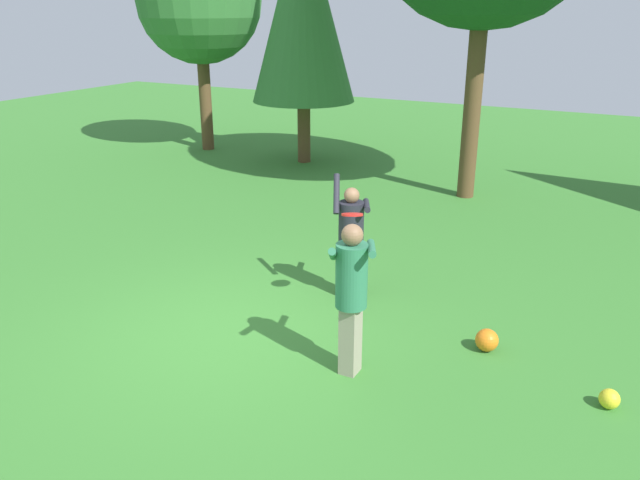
{
  "coord_description": "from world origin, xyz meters",
  "views": [
    {
      "loc": [
        4.22,
        -5.61,
        3.84
      ],
      "look_at": [
        0.78,
        0.98,
        1.05
      ],
      "focal_mm": 35.53,
      "sensor_mm": 36.0,
      "label": 1
    }
  ],
  "objects_px": {
    "person_thrower": "(351,233)",
    "frisbee": "(352,215)",
    "ball_orange": "(487,340)",
    "person_catcher": "(351,287)",
    "tree_far_left": "(199,1)",
    "ball_yellow": "(609,399)",
    "tree_left": "(303,6)"
  },
  "relations": [
    {
      "from": "person_thrower",
      "to": "frisbee",
      "type": "distance_m",
      "value": 0.73
    },
    {
      "from": "frisbee",
      "to": "ball_orange",
      "type": "relative_size",
      "value": 1.36
    },
    {
      "from": "frisbee",
      "to": "person_catcher",
      "type": "bearing_deg",
      "value": -65.28
    },
    {
      "from": "person_catcher",
      "to": "tree_far_left",
      "type": "relative_size",
      "value": 0.31
    },
    {
      "from": "person_catcher",
      "to": "tree_far_left",
      "type": "height_order",
      "value": "tree_far_left"
    },
    {
      "from": "ball_yellow",
      "to": "ball_orange",
      "type": "distance_m",
      "value": 1.48
    },
    {
      "from": "person_catcher",
      "to": "ball_orange",
      "type": "distance_m",
      "value": 1.91
    },
    {
      "from": "person_catcher",
      "to": "tree_left",
      "type": "relative_size",
      "value": 0.29
    },
    {
      "from": "person_thrower",
      "to": "tree_left",
      "type": "relative_size",
      "value": 0.29
    },
    {
      "from": "person_catcher",
      "to": "frisbee",
      "type": "relative_size",
      "value": 4.7
    },
    {
      "from": "person_catcher",
      "to": "ball_orange",
      "type": "bearing_deg",
      "value": -71.43
    },
    {
      "from": "ball_orange",
      "to": "tree_far_left",
      "type": "xyz_separation_m",
      "value": [
        -9.6,
        7.39,
        3.75
      ]
    },
    {
      "from": "ball_yellow",
      "to": "ball_orange",
      "type": "bearing_deg",
      "value": 157.96
    },
    {
      "from": "person_thrower",
      "to": "tree_far_left",
      "type": "xyz_separation_m",
      "value": [
        -7.56,
        6.8,
        2.96
      ]
    },
    {
      "from": "ball_yellow",
      "to": "tree_far_left",
      "type": "relative_size",
      "value": 0.04
    },
    {
      "from": "ball_yellow",
      "to": "frisbee",
      "type": "bearing_deg",
      "value": 168.7
    },
    {
      "from": "ball_yellow",
      "to": "tree_left",
      "type": "xyz_separation_m",
      "value": [
        -7.86,
        7.87,
        3.67
      ]
    },
    {
      "from": "frisbee",
      "to": "ball_yellow",
      "type": "bearing_deg",
      "value": -11.3
    },
    {
      "from": "person_catcher",
      "to": "tree_far_left",
      "type": "distance_m",
      "value": 12.3
    },
    {
      "from": "person_catcher",
      "to": "tree_far_left",
      "type": "bearing_deg",
      "value": 19.69
    },
    {
      "from": "ball_orange",
      "to": "tree_far_left",
      "type": "relative_size",
      "value": 0.05
    },
    {
      "from": "person_catcher",
      "to": "ball_yellow",
      "type": "xyz_separation_m",
      "value": [
        2.6,
        0.6,
        -0.93
      ]
    },
    {
      "from": "ball_yellow",
      "to": "tree_far_left",
      "type": "bearing_deg",
      "value": 144.1
    },
    {
      "from": "person_thrower",
      "to": "frisbee",
      "type": "bearing_deg",
      "value": 0.0
    },
    {
      "from": "ball_yellow",
      "to": "ball_orange",
      "type": "relative_size",
      "value": 0.76
    },
    {
      "from": "person_thrower",
      "to": "ball_yellow",
      "type": "xyz_separation_m",
      "value": [
        3.42,
        -1.15,
        -0.83
      ]
    },
    {
      "from": "person_thrower",
      "to": "person_catcher",
      "type": "relative_size",
      "value": 1.0
    },
    {
      "from": "tree_far_left",
      "to": "person_catcher",
      "type": "bearing_deg",
      "value": -45.59
    },
    {
      "from": "person_thrower",
      "to": "ball_orange",
      "type": "relative_size",
      "value": 6.4
    },
    {
      "from": "tree_far_left",
      "to": "ball_orange",
      "type": "bearing_deg",
      "value": -37.58
    },
    {
      "from": "person_catcher",
      "to": "ball_orange",
      "type": "height_order",
      "value": "person_catcher"
    },
    {
      "from": "person_catcher",
      "to": "tree_left",
      "type": "distance_m",
      "value": 10.34
    }
  ]
}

